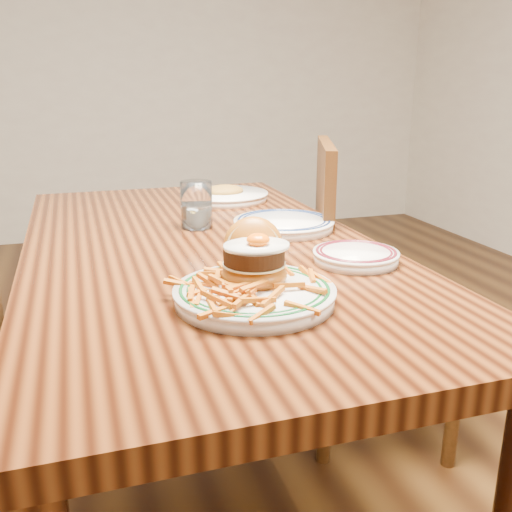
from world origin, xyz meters
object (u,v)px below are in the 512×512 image
object	(u,v)px
chair_right	(362,285)
main_plate	(254,279)
table	(202,275)
side_plate	(356,255)

from	to	relation	value
chair_right	main_plate	xyz separation A→B (m)	(-0.54, -0.58, 0.27)
table	main_plate	xyz separation A→B (m)	(0.01, -0.41, 0.13)
chair_right	main_plate	bearing A→B (deg)	67.92
chair_right	table	bearing A→B (deg)	38.00
chair_right	side_plate	world-z (taller)	chair_right
table	chair_right	size ratio (longest dim) A/B	1.66
side_plate	chair_right	bearing A→B (deg)	75.06
main_plate	table	bearing A→B (deg)	107.67
chair_right	main_plate	distance (m)	0.84
main_plate	side_plate	xyz separation A→B (m)	(0.28, 0.15, -0.02)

